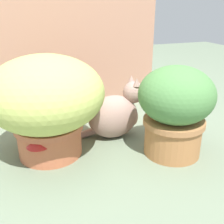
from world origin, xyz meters
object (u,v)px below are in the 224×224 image
at_px(grass_planter, 46,100).
at_px(leafy_planter, 175,108).
at_px(mushroom_ornament_red, 38,144).
at_px(cat, 116,114).

relative_size(grass_planter, leafy_planter, 1.24).
bearing_deg(mushroom_ornament_red, cat, 22.15).
height_order(leafy_planter, mushroom_ornament_red, leafy_planter).
bearing_deg(mushroom_ornament_red, leafy_planter, -8.16).
bearing_deg(mushroom_ornament_red, grass_planter, 59.66).
bearing_deg(grass_planter, cat, 10.39).
bearing_deg(grass_planter, mushroom_ornament_red, -120.34).
bearing_deg(cat, mushroom_ornament_red, -157.85).
xyz_separation_m(leafy_planter, cat, (-0.18, 0.25, -0.10)).
bearing_deg(leafy_planter, mushroom_ornament_red, 171.84).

